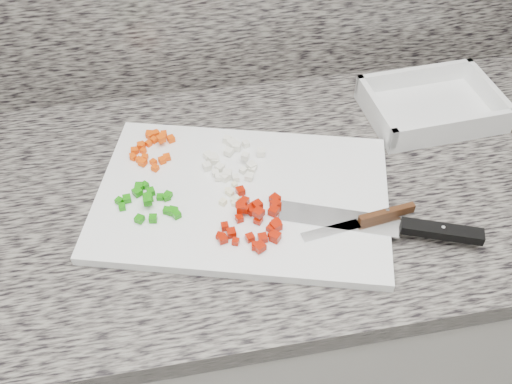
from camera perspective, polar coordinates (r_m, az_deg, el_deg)
cabinet at (r=1.39m, az=0.07°, el=-12.74°), size 3.92×0.62×0.86m
countertop at (r=1.03m, az=0.09°, el=0.18°), size 3.96×0.64×0.04m
cutting_board at (r=0.98m, az=-1.37°, el=-0.46°), size 0.57×0.46×0.02m
carrot_pile at (r=1.06m, az=-10.42°, el=4.49°), size 0.09×0.11×0.02m
onion_pile at (r=1.02m, az=-2.64°, el=3.18°), size 0.12×0.12×0.02m
green_pepper_pile at (r=0.97m, az=-10.63°, el=-0.91°), size 0.11×0.09×0.02m
red_pepper_pile at (r=0.92m, az=-0.07°, el=-2.75°), size 0.12×0.14×0.02m
garlic_pile at (r=0.96m, az=-2.50°, el=-0.50°), size 0.04×0.05×0.01m
chef_knife at (r=0.95m, az=14.76°, el=-3.40°), size 0.32×0.15×0.02m
paring_knife at (r=0.94m, az=11.59°, el=-2.57°), size 0.20×0.04×0.02m
tray at (r=1.20m, az=17.12°, el=8.11°), size 0.26×0.20×0.05m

